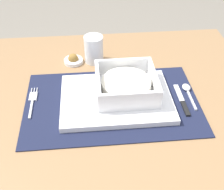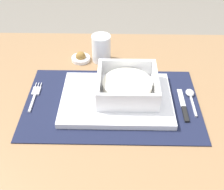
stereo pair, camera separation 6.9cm
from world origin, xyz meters
name	(u,v)px [view 1 (the left image)]	position (x,y,z in m)	size (l,w,h in m)	color
dining_table	(114,127)	(0.00, 0.00, 0.64)	(0.89, 0.77, 0.75)	#936D47
placemat	(112,103)	(-0.01, -0.01, 0.75)	(0.48, 0.30, 0.00)	#191E38
serving_plate	(116,98)	(0.01, -0.01, 0.76)	(0.31, 0.22, 0.02)	white
porridge_bowl	(126,85)	(0.04, 0.01, 0.79)	(0.17, 0.17, 0.06)	white
fork	(33,100)	(-0.23, 0.01, 0.75)	(0.02, 0.13, 0.00)	silver
spoon	(187,90)	(0.22, 0.01, 0.75)	(0.02, 0.11, 0.01)	silver
butter_knife	(182,102)	(0.19, -0.03, 0.75)	(0.01, 0.13, 0.01)	black
drinking_glass	(94,50)	(-0.05, 0.20, 0.79)	(0.06, 0.06, 0.09)	white
condiment_saucer	(73,60)	(-0.12, 0.20, 0.76)	(0.06, 0.06, 0.03)	white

